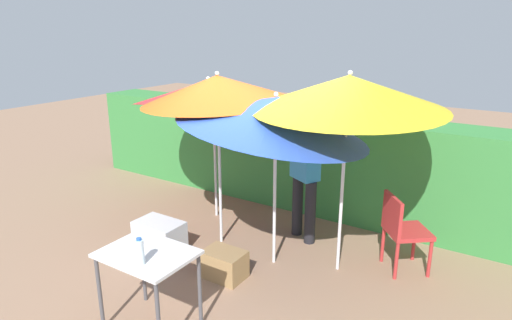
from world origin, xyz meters
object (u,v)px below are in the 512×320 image
bottle_water (140,252)px  crate_cardboard (224,264)px  umbrella_yellow (218,89)px  umbrella_rainbow (349,92)px  person_vendor (305,170)px  umbrella_orange (211,93)px  cooler_box (160,236)px  chair_plastic (402,228)px  folding_table (148,262)px  umbrella_navy (276,114)px

bottle_water → crate_cardboard: bearing=92.4°
umbrella_yellow → bottle_water: bearing=-72.6°
umbrella_rainbow → person_vendor: (-0.69, 0.48, -1.07)m
umbrella_orange → crate_cardboard: bearing=-48.5°
umbrella_rainbow → cooler_box: (-2.02, -0.76, -1.82)m
person_vendor → chair_plastic: (1.26, -0.11, -0.42)m
umbrella_orange → cooler_box: umbrella_orange is taller
umbrella_yellow → folding_table: (0.47, -1.68, -1.28)m
cooler_box → bottle_water: 1.80m
umbrella_navy → person_vendor: size_ratio=1.15×
umbrella_rainbow → cooler_box: bearing=-159.3°
umbrella_rainbow → umbrella_orange: umbrella_rainbow is taller
person_vendor → folding_table: bearing=-98.8°
chair_plastic → bottle_water: (-1.51, -2.39, 0.37)m
chair_plastic → folding_table: (-1.62, -2.22, 0.16)m
chair_plastic → cooler_box: size_ratio=1.53×
umbrella_yellow → umbrella_navy: (0.81, -0.06, -0.19)m
person_vendor → chair_plastic: 1.34m
chair_plastic → bottle_water: 2.86m
umbrella_yellow → chair_plastic: size_ratio=2.43×
folding_table → umbrella_yellow: bearing=105.7°
umbrella_navy → chair_plastic: size_ratio=2.43×
person_vendor → umbrella_orange: bearing=-178.0°
person_vendor → bottle_water: size_ratio=7.83×
umbrella_rainbow → umbrella_navy: (-0.71, -0.24, -0.25)m
umbrella_rainbow → umbrella_yellow: 1.53m
umbrella_rainbow → cooler_box: 2.82m
crate_cardboard → folding_table: 1.15m
umbrella_rainbow → bottle_water: size_ratio=9.29×
umbrella_navy → cooler_box: umbrella_navy is taller
bottle_water → folding_table: bearing=122.2°
umbrella_navy → umbrella_orange: bearing=154.5°
umbrella_orange → cooler_box: size_ratio=3.79×
folding_table → bottle_water: bearing=-57.8°
umbrella_rainbow → umbrella_yellow: size_ratio=1.03×
umbrella_yellow → person_vendor: size_ratio=1.15×
folding_table → bottle_water: size_ratio=3.33×
umbrella_rainbow → cooler_box: umbrella_rainbow is taller
person_vendor → cooler_box: (-1.33, -1.24, -0.75)m
umbrella_orange → folding_table: bearing=-65.3°
umbrella_yellow → chair_plastic: 2.60m
cooler_box → crate_cardboard: (1.03, -0.07, -0.03)m
umbrella_navy → chair_plastic: 1.89m
umbrella_yellow → crate_cardboard: (0.53, -0.65, -1.80)m
chair_plastic → umbrella_yellow: bearing=-165.4°
umbrella_rainbow → person_vendor: 1.36m
umbrella_orange → umbrella_yellow: (0.58, -0.61, 0.17)m
umbrella_navy → person_vendor: bearing=88.4°
crate_cardboard → bottle_water: size_ratio=1.89×
umbrella_orange → cooler_box: (0.08, -1.19, -1.59)m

